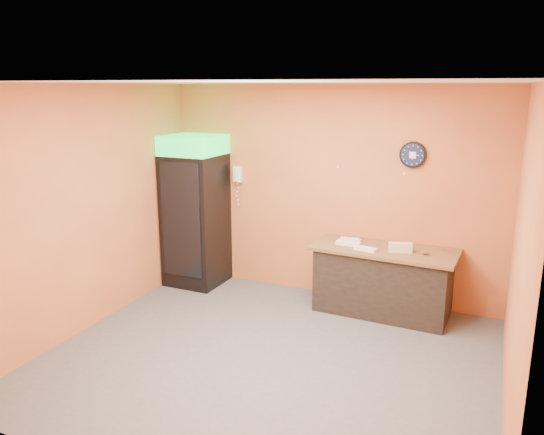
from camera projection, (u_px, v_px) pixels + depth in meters
The scene contains 15 objects.
floor at pixel (269, 358), 5.54m from camera, with size 4.50×4.50×0.00m, color #47474C.
back_wall at pixel (330, 193), 6.98m from camera, with size 4.50×0.02×2.80m, color #C97338.
left_wall at pixel (89, 209), 6.07m from camera, with size 0.02×4.00×2.80m, color #C97338.
right_wall at pixel (520, 258), 4.34m from camera, with size 0.02×4.00×2.80m, color #C97338.
ceiling at pixel (269, 82), 4.87m from camera, with size 4.50×4.00×0.02m, color white.
beverage_cooler at pixel (194, 213), 7.43m from camera, with size 0.76×0.77×2.12m.
prep_counter at pixel (383, 282), 6.59m from camera, with size 1.60×0.71×0.80m, color black.
wall_clock at pixel (413, 155), 6.42m from camera, with size 0.32×0.06×0.32m.
wall_phone at pixel (238, 174), 7.41m from camera, with size 0.12×0.10×0.22m.
butcher_paper at pixel (385, 250), 6.49m from camera, with size 1.73×0.78×0.04m, color brown.
sub_roll_stack at pixel (400, 248), 6.31m from camera, with size 0.29×0.18×0.11m.
wrapped_sandwich_left at pixel (348, 243), 6.60m from camera, with size 0.30×0.12×0.04m, color silver.
wrapped_sandwich_mid at pixel (366, 249), 6.38m from camera, with size 0.27×0.11×0.04m, color silver.
wrapped_sandwich_right at pixel (351, 240), 6.76m from camera, with size 0.27×0.10×0.04m, color silver.
kitchen_tool at pixel (359, 239), 6.74m from camera, with size 0.06×0.06×0.06m, color silver.
Camera 1 is at (2.02, -4.60, 2.77)m, focal length 35.00 mm.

